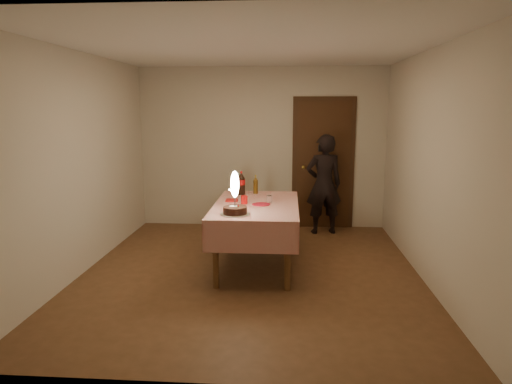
% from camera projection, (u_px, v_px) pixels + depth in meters
% --- Properties ---
extents(ground, '(4.00, 4.50, 0.01)m').
position_uv_depth(ground, '(250.00, 273.00, 5.48)').
color(ground, brown).
rests_on(ground, ground).
extents(room_shell, '(4.04, 4.54, 2.62)m').
position_uv_depth(room_shell, '(254.00, 134.00, 5.24)').
color(room_shell, beige).
rests_on(room_shell, ground).
extents(dining_table, '(1.02, 1.72, 0.79)m').
position_uv_depth(dining_table, '(256.00, 212.00, 5.59)').
color(dining_table, brown).
rests_on(dining_table, ground).
extents(birthday_cake, '(0.33, 0.33, 0.48)m').
position_uv_depth(birthday_cake, '(235.00, 203.00, 5.01)').
color(birthday_cake, white).
rests_on(birthday_cake, dining_table).
extents(red_plate, '(0.22, 0.22, 0.01)m').
position_uv_depth(red_plate, '(261.00, 204.00, 5.53)').
color(red_plate, red).
rests_on(red_plate, dining_table).
extents(red_cup, '(0.08, 0.08, 0.10)m').
position_uv_depth(red_cup, '(244.00, 200.00, 5.57)').
color(red_cup, '#B70E0C').
rests_on(red_cup, dining_table).
extents(clear_cup, '(0.07, 0.07, 0.09)m').
position_uv_depth(clear_cup, '(269.00, 199.00, 5.63)').
color(clear_cup, white).
rests_on(clear_cup, dining_table).
extents(napkin_stack, '(0.15, 0.15, 0.02)m').
position_uv_depth(napkin_stack, '(232.00, 200.00, 5.73)').
color(napkin_stack, '#A11512').
rests_on(napkin_stack, dining_table).
extents(cola_bottle, '(0.10, 0.10, 0.32)m').
position_uv_depth(cola_bottle, '(241.00, 183.00, 6.14)').
color(cola_bottle, black).
rests_on(cola_bottle, dining_table).
extents(amber_bottle_left, '(0.06, 0.06, 0.25)m').
position_uv_depth(amber_bottle_left, '(256.00, 185.00, 6.22)').
color(amber_bottle_left, '#51350D').
rests_on(amber_bottle_left, dining_table).
extents(photographer, '(0.63, 0.49, 1.55)m').
position_uv_depth(photographer, '(324.00, 184.00, 7.08)').
color(photographer, black).
rests_on(photographer, ground).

